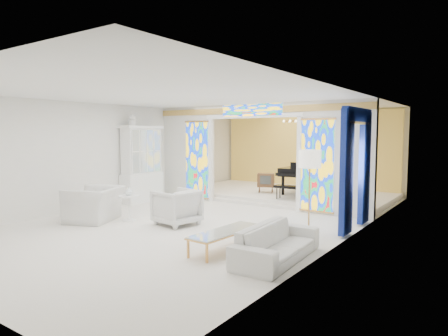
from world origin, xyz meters
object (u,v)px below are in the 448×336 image
Objects in this scene: sofa at (277,243)px; tv_console at (266,180)px; grand_piano at (311,172)px; armchair_left at (95,204)px; coffee_table at (226,232)px; china_cabinet at (142,165)px; armchair_right at (177,207)px.

tv_console is at bearing 27.87° from sofa.
armchair_left is at bearing -119.06° from grand_piano.
coffee_table is 6.44m from grand_piano.
china_cabinet is 4.08m from tv_console.
sofa is at bearing 81.43° from armchair_right.
sofa is at bearing -24.04° from china_cabinet.
china_cabinet reaches higher than sofa.
armchair_right is at bearing -104.57° from grand_piano.
grand_piano is (3.05, 6.15, 0.47)m from armchair_left.
sofa is 3.11× the size of tv_console.
china_cabinet reaches higher than grand_piano.
armchair_left is 1.38× the size of armchair_right.
grand_piano is 4.08× the size of tv_console.
tv_console is (1.76, 5.47, 0.18)m from armchair_left.
tv_console is at bearing -168.97° from armchair_right.
grand_piano is 1.49m from tv_console.
sofa is (6.17, -2.75, -0.87)m from china_cabinet.
coffee_table is (-1.04, -0.04, 0.04)m from sofa.
tv_console reaches higher than coffee_table.
armchair_right is 3.31m from sofa.
tv_console is (-0.17, 4.63, 0.17)m from armchair_right.
armchair_left reaches higher than coffee_table.
sofa is 0.76× the size of grand_piano.
armchair_left is 4.05m from coffee_table.
sofa is at bearing 2.04° from coffee_table.
armchair_right is 1.41× the size of tv_console.
armchair_right is 0.55× the size of coffee_table.
tv_console is (-1.29, -0.68, -0.29)m from grand_piano.
grand_piano is (4.13, 3.55, -0.28)m from china_cabinet.
armchair_right reaches higher than sofa.
coffee_table is (2.11, -1.03, -0.08)m from armchair_right.
china_cabinet is 2.94× the size of armchair_right.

